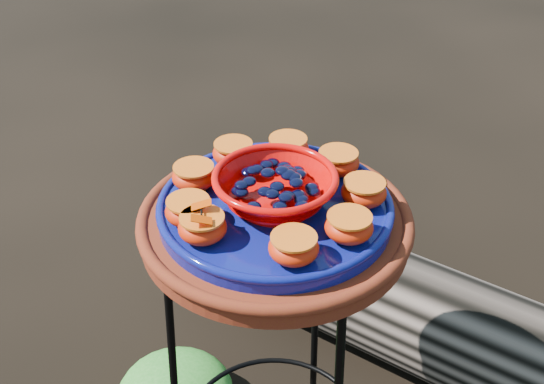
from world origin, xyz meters
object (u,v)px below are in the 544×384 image
at_px(cobalt_plate, 275,209).
at_px(driftwood_log, 463,335).
at_px(terracotta_saucer, 275,224).
at_px(red_bowl, 275,190).
at_px(plant_stand, 275,368).

bearing_deg(cobalt_plate, driftwood_log, 57.27).
distance_m(terracotta_saucer, red_bowl, 0.07).
xyz_separation_m(plant_stand, red_bowl, (0.00, 0.00, 0.44)).
distance_m(plant_stand, cobalt_plate, 0.40).
bearing_deg(plant_stand, red_bowl, 0.00).
distance_m(terracotta_saucer, driftwood_log, 0.80).
distance_m(cobalt_plate, red_bowl, 0.04).
bearing_deg(red_bowl, plant_stand, 0.00).
bearing_deg(plant_stand, cobalt_plate, 0.00).
xyz_separation_m(terracotta_saucer, driftwood_log, (0.30, 0.47, -0.57)).
relative_size(plant_stand, red_bowl, 3.48).
bearing_deg(terracotta_saucer, driftwood_log, 57.27).
bearing_deg(terracotta_saucer, plant_stand, 0.00).
distance_m(cobalt_plate, driftwood_log, 0.82).
height_order(terracotta_saucer, red_bowl, red_bowl).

